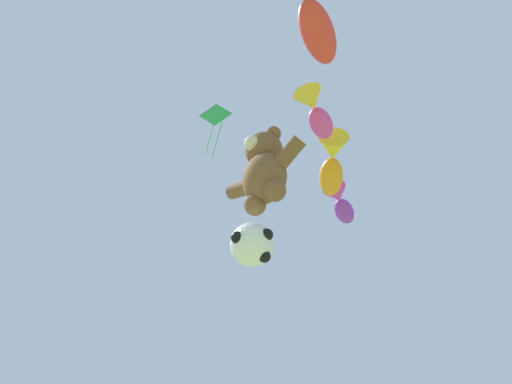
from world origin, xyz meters
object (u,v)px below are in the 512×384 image
at_px(soccer_ball_kite, 253,244).
at_px(fish_kite_violet, 341,203).
at_px(teddy_bear_kite, 264,169).
at_px(fish_kite_magenta, 316,112).
at_px(fish_kite_tangerine, 332,163).
at_px(fish_kite_crimson, 309,7).
at_px(diamond_kite, 215,120).

xyz_separation_m(soccer_ball_kite, fish_kite_violet, (-0.86, 4.47, 4.85)).
relative_size(teddy_bear_kite, fish_kite_magenta, 1.38).
distance_m(fish_kite_magenta, fish_kite_violet, 4.21).
height_order(soccer_ball_kite, fish_kite_violet, fish_kite_violet).
bearing_deg(fish_kite_violet, fish_kite_tangerine, -59.12).
bearing_deg(fish_kite_violet, teddy_bear_kite, -75.14).
bearing_deg(fish_kite_magenta, fish_kite_tangerine, 117.29).
height_order(soccer_ball_kite, fish_kite_crimson, fish_kite_crimson).
xyz_separation_m(fish_kite_crimson, fish_kite_magenta, (-1.48, 1.92, -0.16)).
bearing_deg(fish_kite_tangerine, soccer_ball_kite, -96.45).
distance_m(teddy_bear_kite, soccer_ball_kite, 1.79).
bearing_deg(soccer_ball_kite, fish_kite_crimson, -21.10).
height_order(soccer_ball_kite, diamond_kite, diamond_kite).
xyz_separation_m(teddy_bear_kite, fish_kite_violet, (-1.19, 4.49, 3.09)).
xyz_separation_m(fish_kite_magenta, fish_kite_violet, (-2.00, 3.57, 0.99)).
relative_size(fish_kite_crimson, diamond_kite, 0.89).
height_order(teddy_bear_kite, fish_kite_violet, fish_kite_violet).
bearing_deg(fish_kite_tangerine, fish_kite_crimson, -56.80).
distance_m(fish_kite_crimson, fish_kite_tangerine, 4.27).
bearing_deg(fish_kite_violet, diamond_kite, -109.33).
bearing_deg(fish_kite_tangerine, diamond_kite, -141.52).
distance_m(fish_kite_magenta, fish_kite_tangerine, 1.88).
distance_m(fish_kite_crimson, fish_kite_magenta, 2.43).
height_order(fish_kite_crimson, fish_kite_magenta, fish_kite_crimson).
bearing_deg(fish_kite_violet, fish_kite_crimson, -57.60).
bearing_deg(diamond_kite, fish_kite_tangerine, 38.48).
xyz_separation_m(teddy_bear_kite, fish_kite_magenta, (0.81, 0.93, 2.10)).
xyz_separation_m(fish_kite_crimson, fish_kite_violet, (-3.48, 5.49, 0.83)).
xyz_separation_m(fish_kite_magenta, diamond_kite, (-3.38, -0.36, 2.76)).
distance_m(fish_kite_tangerine, diamond_kite, 4.07).
distance_m(fish_kite_violet, diamond_kite, 4.52).
height_order(fish_kite_tangerine, diamond_kite, diamond_kite).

